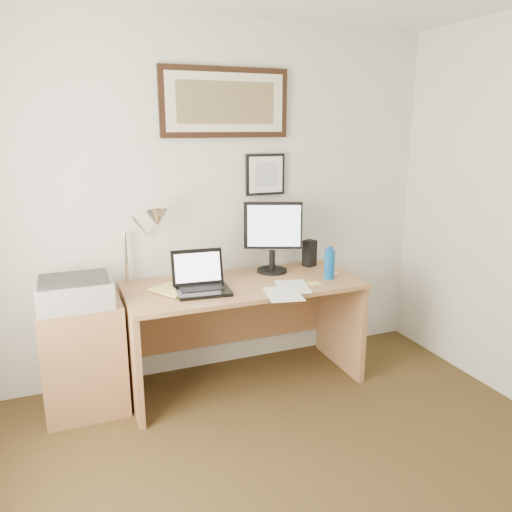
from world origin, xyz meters
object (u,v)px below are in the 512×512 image
laptop (201,283)px  lcd_monitor (273,234)px  side_cabinet (84,358)px  printer (75,292)px  book (161,294)px  desk (240,311)px  water_bottle (329,264)px

laptop → lcd_monitor: (0.61, 0.23, 0.23)m
side_cabinet → printer: bearing=-120.6°
book → laptop: laptop is taller
lcd_monitor → printer: lcd_monitor is taller
side_cabinet → printer: (-0.02, -0.03, 0.45)m
book → desk: bearing=12.8°
side_cabinet → book: size_ratio=2.75×
printer → book: bearing=-7.7°
desk → lcd_monitor: 0.61m
side_cabinet → desk: 1.08m
laptop → printer: bearing=174.6°
lcd_monitor → printer: bearing=-173.6°
water_bottle → desk: size_ratio=0.13×
side_cabinet → printer: 0.45m
lcd_monitor → desk: bearing=-162.5°
book → side_cabinet: bearing=168.9°
side_cabinet → desk: size_ratio=0.46×
book → lcd_monitor: (0.87, 0.22, 0.28)m
water_bottle → printer: size_ratio=0.48×
water_bottle → desk: water_bottle is taller
desk → lcd_monitor: bearing=17.5°
side_cabinet → desk: bearing=1.9°
side_cabinet → book: 0.64m
side_cabinet → laptop: size_ratio=2.03×
water_bottle → lcd_monitor: lcd_monitor is taller
book → printer: size_ratio=0.60×
desk → laptop: 0.45m
water_bottle → side_cabinet: bearing=174.3°
printer → lcd_monitor: bearing=6.4°
lcd_monitor → printer: 1.40m
lcd_monitor → printer: (-1.38, -0.16, -0.22)m
side_cabinet → water_bottle: (1.67, -0.17, 0.49)m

